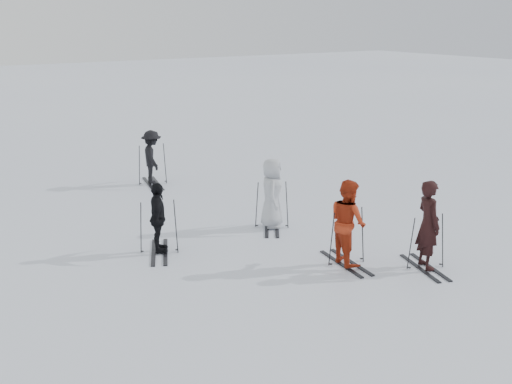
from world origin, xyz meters
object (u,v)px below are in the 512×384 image
Objects in this scene: skier_red at (348,223)px; skier_uphill_far at (152,158)px; skier_near_dark at (428,226)px; skier_grey at (272,194)px; skier_uphill_left at (158,219)px.

skier_red is 1.09× the size of skier_uphill_far.
skier_uphill_far is at bearing 14.05° from skier_red.
skier_uphill_far is at bearing 29.22° from skier_near_dark.
skier_grey is (0.02, 2.95, -0.05)m from skier_red.
skier_near_dark is 1.19× the size of skier_uphill_left.
skier_red is at bearing 65.72° from skier_near_dark.
skier_grey reaches higher than skier_uphill_left.
skier_near_dark reaches higher than skier_grey.
skier_grey is 1.10× the size of skier_uphill_left.
skier_uphill_left is (-3.19, 2.86, -0.13)m from skier_red.
skier_uphill_left is (-4.45, 4.00, -0.15)m from skier_near_dark.
skier_near_dark reaches higher than skier_uphill_left.
skier_red is 8.69m from skier_uphill_far.
skier_uphill_left is at bearing 57.19° from skier_red.
skier_grey is 3.21m from skier_uphill_left.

